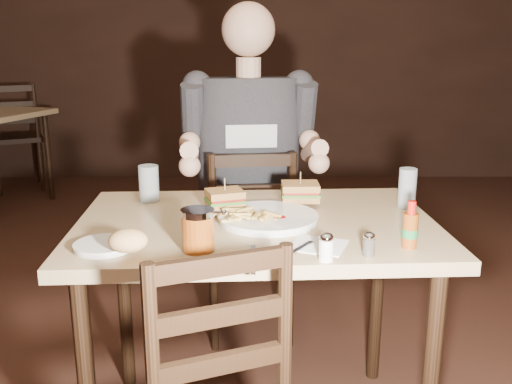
{
  "coord_description": "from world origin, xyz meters",
  "views": [
    {
      "loc": [
        0.14,
        -2.0,
        1.33
      ],
      "look_at": [
        0.14,
        -0.23,
        0.85
      ],
      "focal_mm": 40.0,
      "sensor_mm": 36.0,
      "label": 1
    }
  ],
  "objects_px": {
    "main_table": "(256,247)",
    "dinner_plate": "(268,219)",
    "bg_chair_far": "(15,137)",
    "hot_sauce": "(411,224)",
    "glass_left": "(149,184)",
    "glass_right": "(407,188)",
    "side_plate": "(104,247)",
    "chair_far": "(249,241)",
    "diner": "(250,128)",
    "syrup_dispenser": "(198,230)"
  },
  "relations": [
    {
      "from": "hot_sauce",
      "to": "syrup_dispenser",
      "type": "relative_size",
      "value": 1.14
    },
    {
      "from": "main_table",
      "to": "dinner_plate",
      "type": "height_order",
      "value": "dinner_plate"
    },
    {
      "from": "main_table",
      "to": "bg_chair_far",
      "type": "height_order",
      "value": "bg_chair_far"
    },
    {
      "from": "bg_chair_far",
      "to": "dinner_plate",
      "type": "distance_m",
      "value": 4.0
    },
    {
      "from": "glass_left",
      "to": "bg_chair_far",
      "type": "bearing_deg",
      "value": 119.64
    },
    {
      "from": "bg_chair_far",
      "to": "syrup_dispenser",
      "type": "relative_size",
      "value": 8.15
    },
    {
      "from": "main_table",
      "to": "side_plate",
      "type": "height_order",
      "value": "side_plate"
    },
    {
      "from": "main_table",
      "to": "glass_right",
      "type": "relative_size",
      "value": 8.57
    },
    {
      "from": "chair_far",
      "to": "bg_chair_far",
      "type": "relative_size",
      "value": 0.93
    },
    {
      "from": "dinner_plate",
      "to": "glass_left",
      "type": "relative_size",
      "value": 2.39
    },
    {
      "from": "main_table",
      "to": "hot_sauce",
      "type": "bearing_deg",
      "value": -29.93
    },
    {
      "from": "bg_chair_far",
      "to": "hot_sauce",
      "type": "bearing_deg",
      "value": 100.96
    },
    {
      "from": "syrup_dispenser",
      "to": "dinner_plate",
      "type": "bearing_deg",
      "value": 49.53
    },
    {
      "from": "glass_right",
      "to": "side_plate",
      "type": "height_order",
      "value": "glass_right"
    },
    {
      "from": "chair_far",
      "to": "side_plate",
      "type": "bearing_deg",
      "value": 62.36
    },
    {
      "from": "side_plate",
      "to": "main_table",
      "type": "bearing_deg",
      "value": 31.08
    },
    {
      "from": "glass_left",
      "to": "syrup_dispenser",
      "type": "bearing_deg",
      "value": -65.77
    },
    {
      "from": "diner",
      "to": "hot_sauce",
      "type": "relative_size",
      "value": 7.63
    },
    {
      "from": "main_table",
      "to": "chair_far",
      "type": "distance_m",
      "value": 0.75
    },
    {
      "from": "side_plate",
      "to": "bg_chair_far",
      "type": "bearing_deg",
      "value": 115.73
    },
    {
      "from": "chair_far",
      "to": "dinner_plate",
      "type": "height_order",
      "value": "chair_far"
    },
    {
      "from": "diner",
      "to": "dinner_plate",
      "type": "height_order",
      "value": "diner"
    },
    {
      "from": "bg_chair_far",
      "to": "side_plate",
      "type": "bearing_deg",
      "value": 91.0
    },
    {
      "from": "glass_left",
      "to": "hot_sauce",
      "type": "relative_size",
      "value": 0.97
    },
    {
      "from": "glass_right",
      "to": "main_table",
      "type": "bearing_deg",
      "value": -164.36
    },
    {
      "from": "dinner_plate",
      "to": "glass_left",
      "type": "distance_m",
      "value": 0.48
    },
    {
      "from": "glass_right",
      "to": "bg_chair_far",
      "type": "bearing_deg",
      "value": 129.83
    },
    {
      "from": "bg_chair_far",
      "to": "hot_sauce",
      "type": "xyz_separation_m",
      "value": [
        2.57,
        -3.57,
        0.36
      ]
    },
    {
      "from": "main_table",
      "to": "hot_sauce",
      "type": "relative_size",
      "value": 8.72
    },
    {
      "from": "dinner_plate",
      "to": "bg_chair_far",
      "type": "bearing_deg",
      "value": 123.15
    },
    {
      "from": "diner",
      "to": "syrup_dispenser",
      "type": "xyz_separation_m",
      "value": [
        -0.13,
        -0.93,
        -0.14
      ]
    },
    {
      "from": "main_table",
      "to": "bg_chair_far",
      "type": "distance_m",
      "value": 3.97
    },
    {
      "from": "main_table",
      "to": "side_plate",
      "type": "distance_m",
      "value": 0.5
    },
    {
      "from": "diner",
      "to": "side_plate",
      "type": "xyz_separation_m",
      "value": [
        -0.39,
        -0.91,
        -0.19
      ]
    },
    {
      "from": "chair_far",
      "to": "bg_chair_far",
      "type": "xyz_separation_m",
      "value": [
        -2.11,
        2.62,
        0.03
      ]
    },
    {
      "from": "chair_far",
      "to": "glass_right",
      "type": "xyz_separation_m",
      "value": [
        0.54,
        -0.57,
        0.4
      ]
    },
    {
      "from": "diner",
      "to": "side_plate",
      "type": "relative_size",
      "value": 6.45
    },
    {
      "from": "hot_sauce",
      "to": "glass_right",
      "type": "bearing_deg",
      "value": 76.74
    },
    {
      "from": "main_table",
      "to": "glass_right",
      "type": "distance_m",
      "value": 0.55
    },
    {
      "from": "glass_left",
      "to": "dinner_plate",
      "type": "bearing_deg",
      "value": -29.43
    },
    {
      "from": "main_table",
      "to": "dinner_plate",
      "type": "bearing_deg",
      "value": -16.96
    },
    {
      "from": "chair_far",
      "to": "glass_left",
      "type": "xyz_separation_m",
      "value": [
        -0.35,
        -0.49,
        0.39
      ]
    },
    {
      "from": "dinner_plate",
      "to": "side_plate",
      "type": "relative_size",
      "value": 1.95
    },
    {
      "from": "glass_left",
      "to": "side_plate",
      "type": "height_order",
      "value": "glass_left"
    },
    {
      "from": "chair_far",
      "to": "hot_sauce",
      "type": "distance_m",
      "value": 1.13
    },
    {
      "from": "main_table",
      "to": "dinner_plate",
      "type": "xyz_separation_m",
      "value": [
        0.04,
        -0.01,
        0.1
      ]
    },
    {
      "from": "main_table",
      "to": "diner",
      "type": "distance_m",
      "value": 0.72
    },
    {
      "from": "main_table",
      "to": "syrup_dispenser",
      "type": "height_order",
      "value": "syrup_dispenser"
    },
    {
      "from": "dinner_plate",
      "to": "diner",
      "type": "bearing_deg",
      "value": 95.35
    },
    {
      "from": "glass_left",
      "to": "side_plate",
      "type": "bearing_deg",
      "value": -95.09
    }
  ]
}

